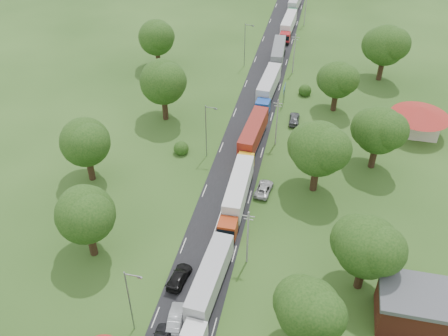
# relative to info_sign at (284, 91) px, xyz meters

# --- Properties ---
(ground) EXTENTS (260.00, 260.00, 0.00)m
(ground) POSITION_rel_info_sign_xyz_m (-5.20, -35.00, -3.00)
(ground) COLOR #244316
(ground) RESTS_ON ground
(road) EXTENTS (8.00, 200.00, 0.04)m
(road) POSITION_rel_info_sign_xyz_m (-5.20, -15.00, -3.00)
(road) COLOR black
(road) RESTS_ON ground
(info_sign) EXTENTS (0.12, 3.10, 4.10)m
(info_sign) POSITION_rel_info_sign_xyz_m (0.00, 0.00, 0.00)
(info_sign) COLOR slate
(info_sign) RESTS_ON ground
(pole_1) EXTENTS (1.60, 0.24, 9.00)m
(pole_1) POSITION_rel_info_sign_xyz_m (0.30, -42.00, 1.68)
(pole_1) COLOR gray
(pole_1) RESTS_ON ground
(pole_2) EXTENTS (1.60, 0.24, 9.00)m
(pole_2) POSITION_rel_info_sign_xyz_m (0.30, -14.00, 1.68)
(pole_2) COLOR gray
(pole_2) RESTS_ON ground
(pole_3) EXTENTS (1.60, 0.24, 9.00)m
(pole_3) POSITION_rel_info_sign_xyz_m (0.30, 14.00, 1.68)
(pole_3) COLOR gray
(pole_3) RESTS_ON ground
(pole_4) EXTENTS (1.60, 0.24, 9.00)m
(pole_4) POSITION_rel_info_sign_xyz_m (0.30, 42.00, 1.68)
(pole_4) COLOR gray
(pole_4) RESTS_ON ground
(lamp_0) EXTENTS (2.03, 0.22, 10.00)m
(lamp_0) POSITION_rel_info_sign_xyz_m (-10.55, -55.00, 2.55)
(lamp_0) COLOR slate
(lamp_0) RESTS_ON ground
(lamp_1) EXTENTS (2.03, 0.22, 10.00)m
(lamp_1) POSITION_rel_info_sign_xyz_m (-10.55, -20.00, 2.55)
(lamp_1) COLOR slate
(lamp_1) RESTS_ON ground
(lamp_2) EXTENTS (2.03, 0.22, 10.00)m
(lamp_2) POSITION_rel_info_sign_xyz_m (-10.55, 15.00, 2.55)
(lamp_2) COLOR slate
(lamp_2) RESTS_ON ground
(tree_2) EXTENTS (8.00, 8.00, 10.10)m
(tree_2) POSITION_rel_info_sign_xyz_m (8.79, -52.86, 3.59)
(tree_2) COLOR #382616
(tree_2) RESTS_ON ground
(tree_3) EXTENTS (8.80, 8.80, 11.07)m
(tree_3) POSITION_rel_info_sign_xyz_m (14.79, -42.84, 4.22)
(tree_3) COLOR #382616
(tree_3) RESTS_ON ground
(tree_4) EXTENTS (9.60, 9.60, 12.05)m
(tree_4) POSITION_rel_info_sign_xyz_m (7.79, -24.83, 4.85)
(tree_4) COLOR #382616
(tree_4) RESTS_ON ground
(tree_5) EXTENTS (8.80, 8.80, 11.07)m
(tree_5) POSITION_rel_info_sign_xyz_m (16.79, -16.84, 4.22)
(tree_5) COLOR #382616
(tree_5) RESTS_ON ground
(tree_6) EXTENTS (8.00, 8.00, 10.10)m
(tree_6) POSITION_rel_info_sign_xyz_m (9.79, 0.14, 3.59)
(tree_6) COLOR #382616
(tree_6) RESTS_ON ground
(tree_7) EXTENTS (9.60, 9.60, 12.05)m
(tree_7) POSITION_rel_info_sign_xyz_m (18.79, 15.17, 4.85)
(tree_7) COLOR #382616
(tree_7) RESTS_ON ground
(tree_10) EXTENTS (8.80, 8.80, 11.07)m
(tree_10) POSITION_rel_info_sign_xyz_m (-20.21, -44.84, 4.22)
(tree_10) COLOR #382616
(tree_10) RESTS_ON ground
(tree_11) EXTENTS (8.80, 8.80, 11.07)m
(tree_11) POSITION_rel_info_sign_xyz_m (-27.21, -29.84, 4.22)
(tree_11) COLOR #382616
(tree_11) RESTS_ON ground
(tree_12) EXTENTS (9.60, 9.60, 12.05)m
(tree_12) POSITION_rel_info_sign_xyz_m (-21.21, -9.83, 4.85)
(tree_12) COLOR #382616
(tree_12) RESTS_ON ground
(tree_13) EXTENTS (8.80, 8.80, 11.07)m
(tree_13) POSITION_rel_info_sign_xyz_m (-29.21, 10.16, 4.22)
(tree_13) COLOR #382616
(tree_13) RESTS_ON ground
(house_brick) EXTENTS (8.60, 6.60, 5.20)m
(house_brick) POSITION_rel_info_sign_xyz_m (20.80, -47.00, -0.35)
(house_brick) COLOR maroon
(house_brick) RESTS_ON ground
(house_cream) EXTENTS (10.08, 10.08, 5.80)m
(house_cream) POSITION_rel_info_sign_xyz_m (24.80, -5.00, 0.64)
(house_cream) COLOR beige
(house_cream) RESTS_ON ground
(truck_0) EXTENTS (3.40, 15.37, 4.25)m
(truck_0) POSITION_rel_info_sign_xyz_m (-3.28, -48.85, -0.75)
(truck_0) COLOR silver
(truck_0) RESTS_ON ground
(truck_1) EXTENTS (2.83, 15.55, 4.31)m
(truck_1) POSITION_rel_info_sign_xyz_m (-3.15, -31.46, -0.72)
(truck_1) COLOR #9B3111
(truck_1) RESTS_ON ground
(truck_2) EXTENTS (3.48, 15.48, 4.27)m
(truck_2) POSITION_rel_info_sign_xyz_m (-3.55, -16.03, -0.73)
(truck_2) COLOR gold
(truck_2) RESTS_ON ground
(truck_3) EXTENTS (3.39, 15.53, 4.29)m
(truck_3) POSITION_rel_info_sign_xyz_m (-3.49, 2.11, -0.73)
(truck_3) COLOR #1B47A6
(truck_3) RESTS_ON ground
(truck_4) EXTENTS (3.19, 14.86, 4.11)m
(truck_4) POSITION_rel_info_sign_xyz_m (-3.60, 17.57, -0.82)
(truck_4) COLOR #ADADAD
(truck_4) RESTS_ON ground
(truck_5) EXTENTS (2.96, 14.50, 4.01)m
(truck_5) POSITION_rel_info_sign_xyz_m (-3.30, 35.50, -0.88)
(truck_5) COLOR #A3191F
(truck_5) RESTS_ON ground
(truck_6) EXTENTS (2.92, 13.80, 3.81)m
(truck_6) POSITION_rel_info_sign_xyz_m (-3.39, 51.95, -0.98)
(truck_6) COLOR #256440
(truck_6) RESTS_ON ground
(car_lane_mid) EXTENTS (2.10, 4.69, 1.50)m
(car_lane_mid) POSITION_rel_info_sign_xyz_m (-6.20, -53.00, -2.25)
(car_lane_mid) COLOR #A6AAAF
(car_lane_mid) RESTS_ON ground
(car_lane_rear) EXTENTS (2.66, 5.22, 1.45)m
(car_lane_rear) POSITION_rel_info_sign_xyz_m (-7.58, -47.00, -2.28)
(car_lane_rear) COLOR black
(car_lane_rear) RESTS_ON ground
(car_verge_near) EXTENTS (2.76, 5.08, 1.35)m
(car_verge_near) POSITION_rel_info_sign_xyz_m (0.32, -27.33, -2.33)
(car_verge_near) COLOR #AEAEAE
(car_verge_near) RESTS_ON ground
(car_verge_far) EXTENTS (2.10, 4.82, 1.62)m
(car_verge_far) POSITION_rel_info_sign_xyz_m (2.80, -6.10, -2.19)
(car_verge_far) COLOR #4C4F53
(car_verge_far) RESTS_ON ground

